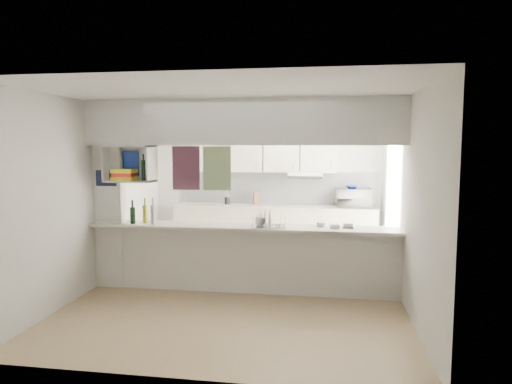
% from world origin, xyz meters
% --- Properties ---
extents(floor, '(4.80, 4.80, 0.00)m').
position_xyz_m(floor, '(0.00, 0.00, 0.00)').
color(floor, tan).
rests_on(floor, ground).
extents(ceiling, '(4.80, 4.80, 0.00)m').
position_xyz_m(ceiling, '(0.00, 0.00, 2.60)').
color(ceiling, white).
rests_on(ceiling, wall_back).
extents(wall_back, '(4.20, 0.00, 4.20)m').
position_xyz_m(wall_back, '(0.00, 2.40, 1.30)').
color(wall_back, silver).
rests_on(wall_back, floor).
extents(wall_left, '(0.00, 4.80, 4.80)m').
position_xyz_m(wall_left, '(-2.10, 0.00, 1.30)').
color(wall_left, silver).
rests_on(wall_left, floor).
extents(wall_right, '(0.00, 4.80, 4.80)m').
position_xyz_m(wall_right, '(2.10, 0.00, 1.30)').
color(wall_right, silver).
rests_on(wall_right, floor).
extents(servery_partition, '(4.20, 0.50, 2.60)m').
position_xyz_m(servery_partition, '(-0.17, 0.00, 1.66)').
color(servery_partition, silver).
rests_on(servery_partition, floor).
extents(cubby_shelf, '(0.65, 0.35, 0.50)m').
position_xyz_m(cubby_shelf, '(-1.57, -0.06, 1.71)').
color(cubby_shelf, white).
rests_on(cubby_shelf, bulkhead).
extents(kitchen_run, '(3.60, 0.63, 2.24)m').
position_xyz_m(kitchen_run, '(0.16, 2.14, 0.83)').
color(kitchen_run, beige).
rests_on(kitchen_run, floor).
extents(microwave, '(0.62, 0.44, 0.33)m').
position_xyz_m(microwave, '(1.59, 2.13, 1.09)').
color(microwave, white).
rests_on(microwave, bench_top).
extents(bowl, '(0.22, 0.22, 0.05)m').
position_xyz_m(bowl, '(1.56, 2.10, 1.28)').
color(bowl, navy).
rests_on(bowl, microwave).
extents(dish_rack, '(0.49, 0.40, 0.23)m').
position_xyz_m(dish_rack, '(0.36, -0.06, 1.01)').
color(dish_rack, silver).
rests_on(dish_rack, breakfast_bar).
extents(cup, '(0.16, 0.16, 0.11)m').
position_xyz_m(cup, '(0.25, -0.04, 0.99)').
color(cup, white).
rests_on(cup, dish_rack).
extents(wine_bottles, '(0.37, 0.15, 0.37)m').
position_xyz_m(wine_bottles, '(-1.38, -0.06, 1.05)').
color(wine_bottles, black).
rests_on(wine_bottles, breakfast_bar).
extents(plastic_tubs, '(0.48, 0.21, 0.06)m').
position_xyz_m(plastic_tubs, '(1.21, 0.05, 0.95)').
color(plastic_tubs, silver).
rests_on(plastic_tubs, breakfast_bar).
extents(utensil_jar, '(0.10, 0.10, 0.13)m').
position_xyz_m(utensil_jar, '(-0.68, 2.15, 0.99)').
color(utensil_jar, black).
rests_on(utensil_jar, bench_top).
extents(knife_block, '(0.14, 0.12, 0.22)m').
position_xyz_m(knife_block, '(-0.14, 2.18, 1.03)').
color(knife_block, brown).
rests_on(knife_block, bench_top).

